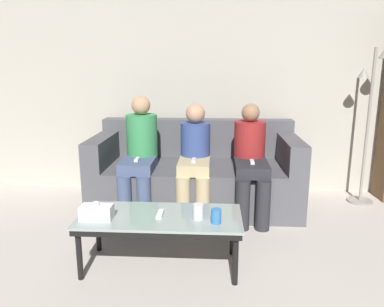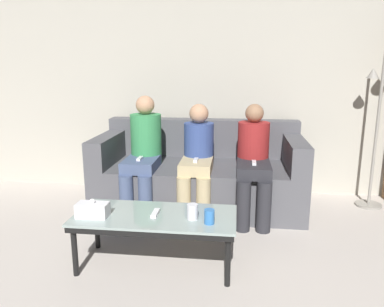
{
  "view_description": "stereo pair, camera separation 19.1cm",
  "coord_description": "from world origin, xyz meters",
  "px_view_note": "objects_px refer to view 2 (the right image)",
  "views": [
    {
      "loc": [
        0.19,
        -0.34,
        1.43
      ],
      "look_at": [
        0.0,
        2.75,
        0.71
      ],
      "focal_mm": 35.0,
      "sensor_mm": 36.0,
      "label": 1
    },
    {
      "loc": [
        0.38,
        -0.32,
        1.43
      ],
      "look_at": [
        0.0,
        2.75,
        0.71
      ],
      "focal_mm": 35.0,
      "sensor_mm": 36.0,
      "label": 2
    }
  ],
  "objects_px": {
    "cup_near_left": "(209,217)",
    "seated_person_mid_left": "(197,157)",
    "coffee_table": "(155,220)",
    "cup_near_right": "(192,212)",
    "game_remote": "(155,213)",
    "couch": "(200,175)",
    "tissue_box": "(93,210)",
    "standing_lamp": "(380,111)",
    "seated_person_left_end": "(143,151)",
    "seated_person_mid_right": "(253,158)"
  },
  "relations": [
    {
      "from": "game_remote",
      "to": "seated_person_left_end",
      "type": "xyz_separation_m",
      "value": [
        -0.34,
        1.05,
        0.21
      ]
    },
    {
      "from": "cup_near_left",
      "to": "seated_person_left_end",
      "type": "relative_size",
      "value": 0.09
    },
    {
      "from": "coffee_table",
      "to": "cup_near_right",
      "type": "distance_m",
      "value": 0.29
    },
    {
      "from": "coffee_table",
      "to": "seated_person_mid_left",
      "type": "relative_size",
      "value": 1.08
    },
    {
      "from": "tissue_box",
      "to": "seated_person_mid_right",
      "type": "bearing_deg",
      "value": 43.91
    },
    {
      "from": "cup_near_right",
      "to": "seated_person_mid_left",
      "type": "distance_m",
      "value": 1.09
    },
    {
      "from": "tissue_box",
      "to": "seated_person_mid_right",
      "type": "relative_size",
      "value": 0.2
    },
    {
      "from": "cup_near_right",
      "to": "tissue_box",
      "type": "bearing_deg",
      "value": -176.41
    },
    {
      "from": "coffee_table",
      "to": "seated_person_mid_left",
      "type": "bearing_deg",
      "value": 79.52
    },
    {
      "from": "cup_near_right",
      "to": "tissue_box",
      "type": "relative_size",
      "value": 0.49
    },
    {
      "from": "standing_lamp",
      "to": "seated_person_left_end",
      "type": "height_order",
      "value": "standing_lamp"
    },
    {
      "from": "couch",
      "to": "tissue_box",
      "type": "bearing_deg",
      "value": -114.44
    },
    {
      "from": "seated_person_left_end",
      "to": "seated_person_mid_right",
      "type": "xyz_separation_m",
      "value": [
        1.07,
        -0.03,
        -0.04
      ]
    },
    {
      "from": "tissue_box",
      "to": "seated_person_mid_left",
      "type": "height_order",
      "value": "seated_person_mid_left"
    },
    {
      "from": "tissue_box",
      "to": "coffee_table",
      "type": "bearing_deg",
      "value": 12.06
    },
    {
      "from": "game_remote",
      "to": "seated_person_mid_left",
      "type": "distance_m",
      "value": 1.06
    },
    {
      "from": "cup_near_left",
      "to": "game_remote",
      "type": "xyz_separation_m",
      "value": [
        -0.4,
        0.11,
        -0.04
      ]
    },
    {
      "from": "game_remote",
      "to": "seated_person_left_end",
      "type": "relative_size",
      "value": 0.13
    },
    {
      "from": "cup_near_left",
      "to": "game_remote",
      "type": "distance_m",
      "value": 0.41
    },
    {
      "from": "coffee_table",
      "to": "seated_person_mid_left",
      "type": "distance_m",
      "value": 1.07
    },
    {
      "from": "cup_near_right",
      "to": "seated_person_mid_left",
      "type": "relative_size",
      "value": 0.1
    },
    {
      "from": "cup_near_right",
      "to": "seated_person_mid_left",
      "type": "xyz_separation_m",
      "value": [
        -0.08,
        1.08,
        0.13
      ]
    },
    {
      "from": "cup_near_right",
      "to": "game_remote",
      "type": "distance_m",
      "value": 0.28
    },
    {
      "from": "couch",
      "to": "coffee_table",
      "type": "relative_size",
      "value": 1.79
    },
    {
      "from": "seated_person_mid_right",
      "to": "cup_near_left",
      "type": "bearing_deg",
      "value": -106.28
    },
    {
      "from": "game_remote",
      "to": "couch",
      "type": "bearing_deg",
      "value": 81.46
    },
    {
      "from": "coffee_table",
      "to": "cup_near_left",
      "type": "bearing_deg",
      "value": -15.51
    },
    {
      "from": "cup_near_left",
      "to": "standing_lamp",
      "type": "height_order",
      "value": "standing_lamp"
    },
    {
      "from": "couch",
      "to": "standing_lamp",
      "type": "distance_m",
      "value": 1.91
    },
    {
      "from": "cup_near_left",
      "to": "seated_person_mid_left",
      "type": "relative_size",
      "value": 0.09
    },
    {
      "from": "coffee_table",
      "to": "game_remote",
      "type": "bearing_deg",
      "value": 93.58
    },
    {
      "from": "game_remote",
      "to": "seated_person_mid_right",
      "type": "xyz_separation_m",
      "value": [
        0.73,
        1.02,
        0.17
      ]
    },
    {
      "from": "tissue_box",
      "to": "standing_lamp",
      "type": "distance_m",
      "value": 2.9
    },
    {
      "from": "cup_near_left",
      "to": "seated_person_mid_right",
      "type": "relative_size",
      "value": 0.09
    },
    {
      "from": "couch",
      "to": "cup_near_left",
      "type": "xyz_separation_m",
      "value": [
        0.21,
        -1.38,
        0.12
      ]
    },
    {
      "from": "tissue_box",
      "to": "standing_lamp",
      "type": "xyz_separation_m",
      "value": [
        2.4,
        1.54,
        0.55
      ]
    },
    {
      "from": "couch",
      "to": "seated_person_left_end",
      "type": "height_order",
      "value": "seated_person_left_end"
    },
    {
      "from": "seated_person_mid_left",
      "to": "game_remote",
      "type": "bearing_deg",
      "value": -100.48
    },
    {
      "from": "cup_near_left",
      "to": "seated_person_mid_left",
      "type": "xyz_separation_m",
      "value": [
        -0.21,
        1.14,
        0.13
      ]
    },
    {
      "from": "cup_near_right",
      "to": "game_remote",
      "type": "relative_size",
      "value": 0.72
    },
    {
      "from": "seated_person_mid_right",
      "to": "cup_near_right",
      "type": "bearing_deg",
      "value": -112.96
    },
    {
      "from": "seated_person_mid_right",
      "to": "tissue_box",
      "type": "bearing_deg",
      "value": -136.09
    },
    {
      "from": "cup_near_left",
      "to": "seated_person_mid_left",
      "type": "bearing_deg",
      "value": 100.21
    },
    {
      "from": "seated_person_mid_right",
      "to": "coffee_table",
      "type": "bearing_deg",
      "value": -125.46
    },
    {
      "from": "game_remote",
      "to": "seated_person_mid_right",
      "type": "relative_size",
      "value": 0.14
    },
    {
      "from": "tissue_box",
      "to": "seated_person_mid_right",
      "type": "distance_m",
      "value": 1.61
    },
    {
      "from": "cup_near_left",
      "to": "cup_near_right",
      "type": "relative_size",
      "value": 0.93
    },
    {
      "from": "couch",
      "to": "cup_near_right",
      "type": "height_order",
      "value": "couch"
    },
    {
      "from": "cup_near_left",
      "to": "standing_lamp",
      "type": "bearing_deg",
      "value": 44.68
    },
    {
      "from": "coffee_table",
      "to": "tissue_box",
      "type": "relative_size",
      "value": 5.26
    }
  ]
}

